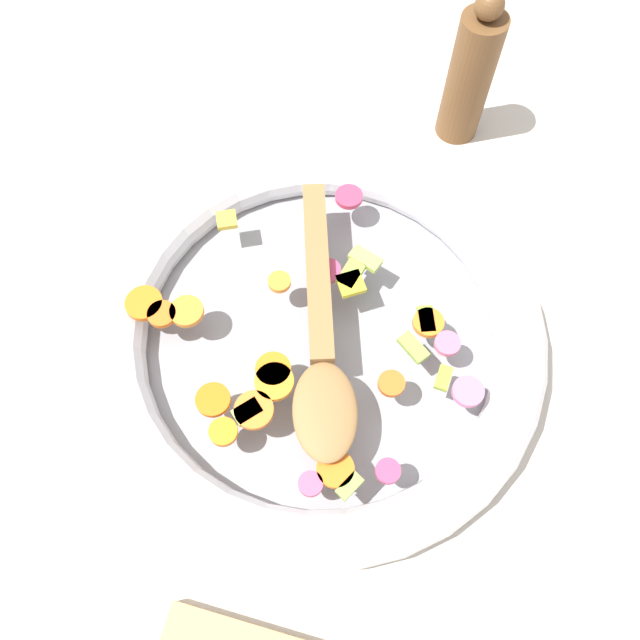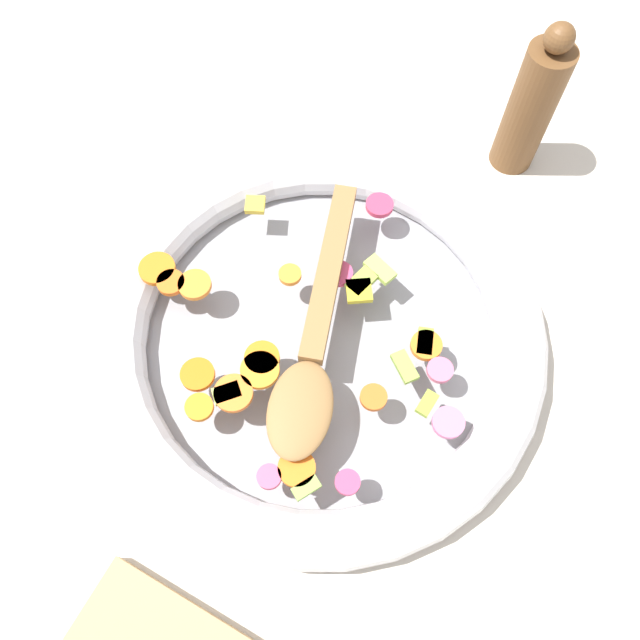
# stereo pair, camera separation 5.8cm
# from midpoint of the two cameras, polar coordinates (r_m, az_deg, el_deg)

# --- Properties ---
(ground_plane) EXTENTS (4.00, 4.00, 0.00)m
(ground_plane) POSITION_cam_midpoint_polar(r_m,az_deg,el_deg) (0.63, 2.64, -2.26)
(ground_plane) COLOR beige
(skillet) EXTENTS (0.44, 0.44, 0.05)m
(skillet) POSITION_cam_midpoint_polar(r_m,az_deg,el_deg) (0.61, 2.73, -1.43)
(skillet) COLOR gray
(skillet) RESTS_ON ground_plane
(chopped_vegetables) EXTENTS (0.32, 0.35, 0.01)m
(chopped_vegetables) POSITION_cam_midpoint_polar(r_m,az_deg,el_deg) (0.57, 0.60, -2.46)
(chopped_vegetables) COLOR orange
(chopped_vegetables) RESTS_ON skillet
(wooden_spoon) EXTENTS (0.28, 0.12, 0.01)m
(wooden_spoon) POSITION_cam_midpoint_polar(r_m,az_deg,el_deg) (0.56, 2.42, -2.38)
(wooden_spoon) COLOR olive
(wooden_spoon) RESTS_ON chopped_vegetables
(pepper_mill) EXTENTS (0.05, 0.05, 0.18)m
(pepper_mill) POSITION_cam_midpoint_polar(r_m,az_deg,el_deg) (0.73, 21.03, 17.59)
(pepper_mill) COLOR brown
(pepper_mill) RESTS_ON ground_plane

